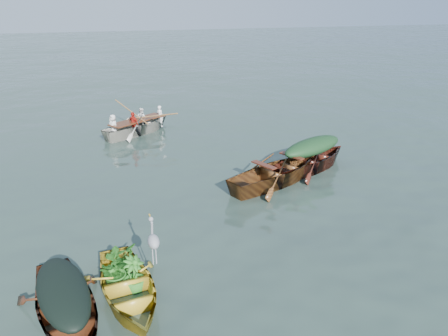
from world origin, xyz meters
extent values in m
plane|color=#2E4139|center=(0.00, 0.00, 0.00)|extent=(140.00, 140.00, 0.00)
imported|color=gold|center=(-3.86, -1.07, 0.00)|extent=(1.82, 3.46, 0.90)
imported|color=#461E10|center=(-4.92, -1.43, 0.00)|extent=(2.20, 4.14, 1.00)
imported|color=#411A0F|center=(2.46, 3.79, 0.00)|extent=(4.83, 3.26, 1.10)
imported|color=brown|center=(0.97, 3.10, 0.00)|extent=(5.15, 3.36, 1.19)
imported|color=beige|center=(-2.39, 9.52, 0.00)|extent=(4.53, 3.66, 1.10)
ellipsoid|color=black|center=(-4.92, -1.43, 0.70)|extent=(1.21, 2.28, 0.40)
ellipsoid|color=#153418|center=(2.46, 3.79, 0.81)|extent=(2.66, 1.79, 0.52)
imported|color=#1F6219|center=(-3.90, -0.52, 0.75)|extent=(0.80, 0.98, 0.60)
imported|color=white|center=(-2.39, 9.52, 0.93)|extent=(3.32, 2.79, 0.76)
camera|label=1|loc=(-4.14, -7.94, 5.22)|focal=35.00mm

